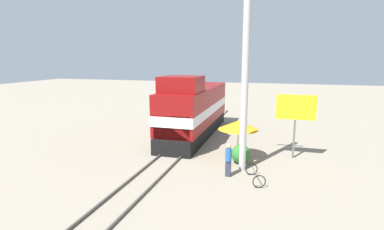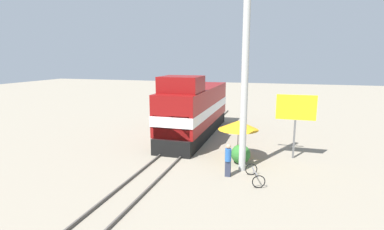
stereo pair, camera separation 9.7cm
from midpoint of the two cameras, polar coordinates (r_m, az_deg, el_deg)
name	(u,v)px [view 2 (the right image)]	position (r m, az deg, el deg)	size (l,w,h in m)	color
ground_plane	(179,149)	(21.52, -2.29, -6.51)	(120.00, 120.00, 0.00)	gray
rail_near	(170,147)	(21.73, -4.09, -6.15)	(0.08, 32.79, 0.15)	#4C4742
rail_far	(189,149)	(21.29, -0.45, -6.49)	(0.08, 32.79, 0.15)	#4C4742
locomotive	(194,110)	(24.59, 0.54, 0.91)	(3.01, 12.20, 5.15)	black
utility_pole	(245,73)	(16.78, 10.22, 7.93)	(1.80, 0.39, 11.09)	#B2B2AD
vendor_umbrella	(238,125)	(19.19, 8.97, -1.92)	(2.56, 2.56, 2.51)	#4C4C4C
billboard_sign	(296,111)	(20.03, 19.31, 0.76)	(2.44, 0.12, 4.14)	#595959
shrub_cluster	(241,154)	(18.79, 9.40, -7.35)	(1.19, 1.19, 1.19)	#2D722D
person_bystander	(228,159)	(16.57, 7.06, -8.28)	(0.34, 0.34, 1.84)	#2D3347
bicycle	(255,175)	(16.41, 12.04, -11.11)	(1.17, 1.86, 0.67)	black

